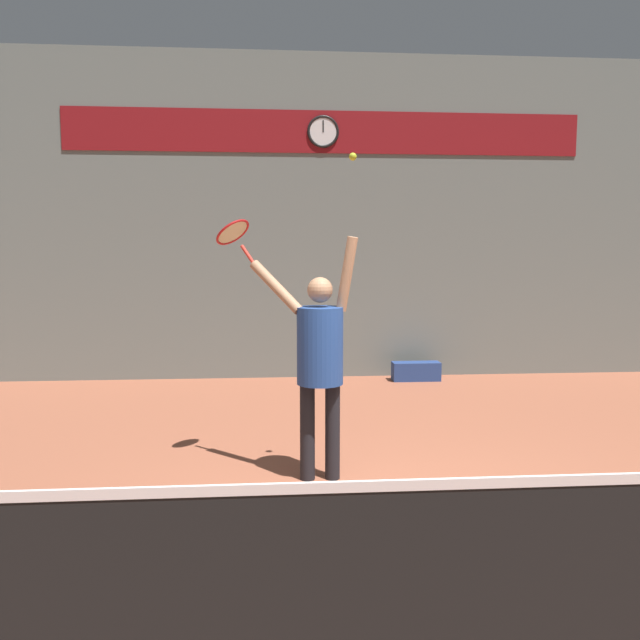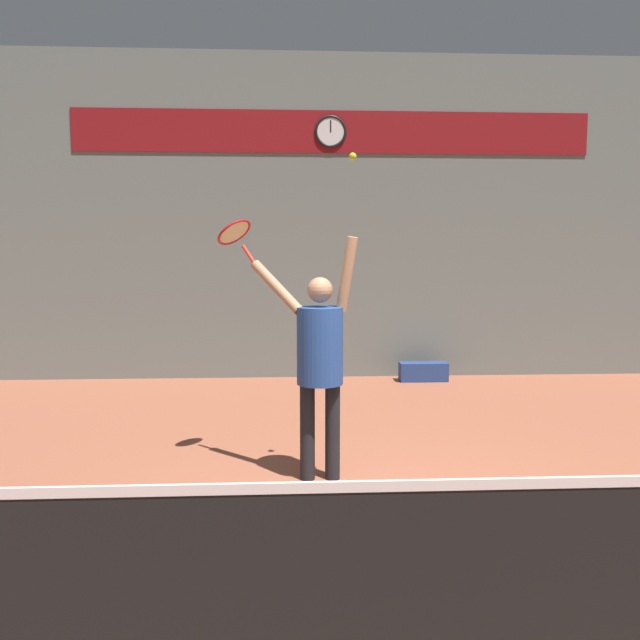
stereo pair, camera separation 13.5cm
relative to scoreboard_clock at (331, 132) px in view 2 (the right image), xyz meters
The scene contains 10 objects.
ground_plane 6.92m from the scoreboard_clock, 89.41° to the right, with size 18.00×18.00×0.00m, color #9E563D.
back_wall 1.31m from the scoreboard_clock, 53.29° to the left, with size 18.00×0.10×5.00m.
sponsor_banner 0.06m from the scoreboard_clock, 18.55° to the left, with size 7.91×0.02×0.64m.
scoreboard_clock is the anchor object (origin of this frame).
court_net 7.79m from the scoreboard_clock, 89.52° to the right, with size 8.49×0.07×1.06m.
tennis_player 5.23m from the scoreboard_clock, 95.13° to the right, with size 0.94×0.57×2.11m.
tennis_racket 4.49m from the scoreboard_clock, 105.87° to the right, with size 0.42×0.44×0.41m.
tennis_ball 4.65m from the scoreboard_clock, 91.64° to the right, with size 0.06×0.06×0.06m.
water_bottle 4.01m from the scoreboard_clock, 15.89° to the right, with size 0.07×0.07×0.27m.
equipment_bag 3.95m from the scoreboard_clock, 14.66° to the right, with size 0.74×0.25×0.29m.
Camera 2 is at (-0.73, -3.96, 1.97)m, focal length 35.00 mm.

